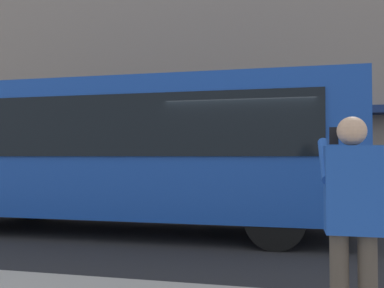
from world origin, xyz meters
TOP-DOWN VIEW (x-y plane):
  - ground_plane at (0.00, 0.00)m, footprint 60.00×60.00m
  - building_facade_far at (-0.02, -6.80)m, footprint 28.00×1.55m
  - red_bus at (2.44, -0.14)m, footprint 9.05×2.54m
  - pedestrian_photographer at (-1.28, 4.70)m, footprint 0.53×0.52m

SIDE VIEW (x-z plane):
  - ground_plane at x=0.00m, z-range 0.00..0.00m
  - pedestrian_photographer at x=-1.28m, z-range 0.29..1.99m
  - red_bus at x=2.44m, z-range 0.14..3.22m
  - building_facade_far at x=-0.02m, z-range -0.01..11.99m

